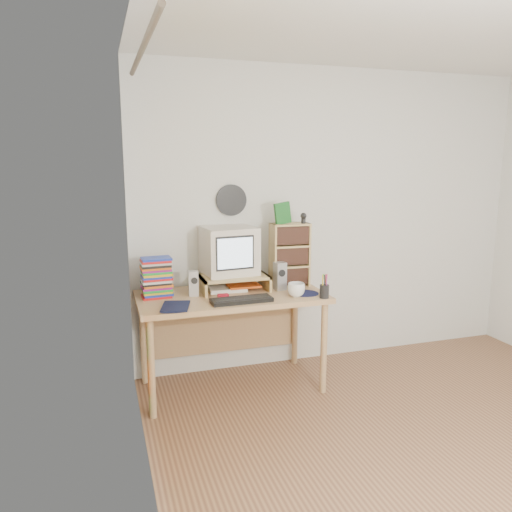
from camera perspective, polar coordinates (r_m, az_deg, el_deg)
floor at (r=3.38m, az=22.59°, el=-21.06°), size 3.50×3.50×0.00m
ceiling at (r=2.99m, az=26.41°, el=24.45°), size 3.50×3.50×0.00m
back_wall at (r=4.38m, az=8.99°, el=4.29°), size 3.50×0.00×3.50m
left_wall at (r=2.21m, az=-11.92°, el=-2.28°), size 0.00×3.50×3.50m
curtain at (r=2.70m, az=-12.04°, el=-2.07°), size 0.00×2.20×2.20m
wall_disc at (r=4.02m, az=-2.84°, el=6.40°), size 0.25×0.02×0.25m
desk at (r=3.87m, az=-3.07°, el=-6.08°), size 1.40×0.70×0.75m
monitor_riser at (r=3.86m, az=-2.52°, el=-2.61°), size 0.52×0.30×0.12m
crt_monitor at (r=3.86m, az=-2.97°, el=0.56°), size 0.42×0.42×0.37m
speaker_left at (r=3.74m, az=-7.17°, el=-3.11°), size 0.08×0.08×0.19m
speaker_right at (r=3.88m, az=2.75°, el=-2.30°), size 0.09×0.09×0.22m
keyboard at (r=3.57m, az=-1.66°, el=-5.05°), size 0.44×0.16×0.03m
dvd_stack at (r=3.73m, az=-11.28°, el=-2.41°), size 0.22×0.16×0.30m
cd_rack at (r=3.99m, az=3.89°, el=0.15°), size 0.31×0.17×0.50m
mug at (r=3.71m, az=4.62°, el=-3.87°), size 0.13×0.13×0.10m
diary at (r=3.47m, az=-10.70°, el=-5.55°), size 0.26×0.22×0.04m
mousepad at (r=3.81m, az=5.62°, el=-4.25°), size 0.22×0.22×0.00m
pen_cup at (r=3.69m, az=7.82°, el=-3.74°), size 0.08×0.08×0.14m
papers at (r=3.90m, az=-2.68°, el=-3.60°), size 0.29×0.22×0.04m
red_box at (r=3.64m, az=-3.78°, el=-4.68°), size 0.08×0.05×0.04m
game_box at (r=3.90m, az=3.05°, el=4.90°), size 0.13×0.05×0.17m
webcam at (r=3.95m, az=5.44°, el=4.34°), size 0.05×0.05×0.08m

